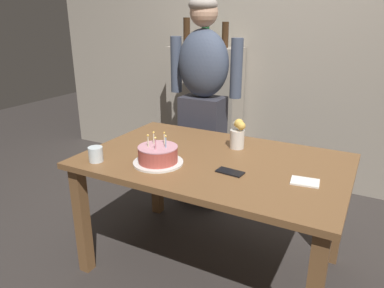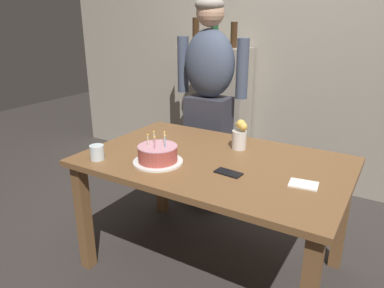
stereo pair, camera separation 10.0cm
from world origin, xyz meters
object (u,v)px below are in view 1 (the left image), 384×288
(flower_vase, at_px, (238,135))
(person_man_bearded, at_px, (203,103))
(birthday_cake, at_px, (158,155))
(napkin_stack, at_px, (305,182))
(cell_phone, at_px, (230,172))
(water_glass_near, at_px, (96,154))

(flower_vase, distance_m, person_man_bearded, 0.72)
(birthday_cake, bearing_deg, napkin_stack, 9.89)
(birthday_cake, height_order, flower_vase, flower_vase)
(napkin_stack, bearing_deg, cell_phone, -170.31)
(birthday_cake, xyz_separation_m, napkin_stack, (0.78, 0.14, -0.04))
(birthday_cake, distance_m, napkin_stack, 0.79)
(flower_vase, bearing_deg, cell_phone, -74.28)
(flower_vase, bearing_deg, person_man_bearded, 133.95)
(water_glass_near, xyz_separation_m, person_man_bearded, (0.13, 1.10, 0.09))
(water_glass_near, relative_size, cell_phone, 0.59)
(water_glass_near, relative_size, flower_vase, 0.45)
(birthday_cake, relative_size, napkin_stack, 2.07)
(flower_vase, xyz_separation_m, person_man_bearded, (-0.50, 0.52, 0.05))
(birthday_cake, bearing_deg, water_glass_near, -157.29)
(cell_phone, relative_size, person_man_bearded, 0.09)
(birthday_cake, height_order, napkin_stack, birthday_cake)
(birthday_cake, distance_m, cell_phone, 0.41)
(birthday_cake, xyz_separation_m, water_glass_near, (-0.33, -0.14, -0.01))
(birthday_cake, bearing_deg, flower_vase, 56.14)
(birthday_cake, xyz_separation_m, cell_phone, (0.40, 0.07, -0.04))
(water_glass_near, height_order, napkin_stack, water_glass_near)
(napkin_stack, bearing_deg, person_man_bearded, 139.79)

